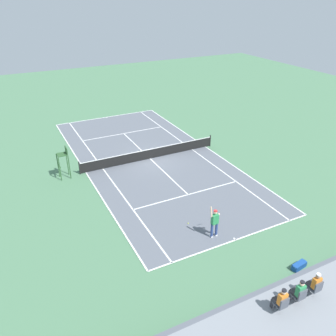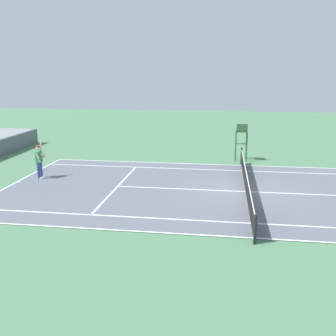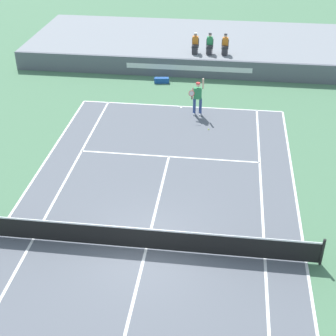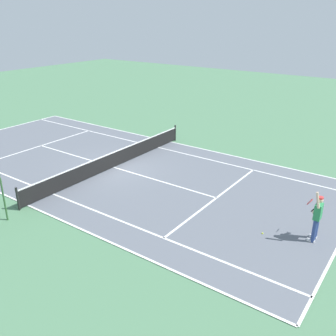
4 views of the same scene
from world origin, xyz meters
name	(u,v)px [view 4 (image 4 of 4)]	position (x,y,z in m)	size (l,w,h in m)	color
ground_plane	(114,168)	(0.00, 0.00, 0.00)	(80.00, 80.00, 0.00)	#4C7A56
court	(114,168)	(0.00, 0.00, 0.01)	(11.08, 23.88, 0.03)	slate
net	(114,159)	(0.00, 0.00, 0.52)	(11.98, 0.10, 1.07)	black
tennis_player	(317,217)	(0.93, 11.01, 0.99)	(0.76, 0.63, 2.08)	navy
tennis_ball	(262,233)	(1.65, 9.31, 0.03)	(0.07, 0.07, 0.07)	#D1E533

